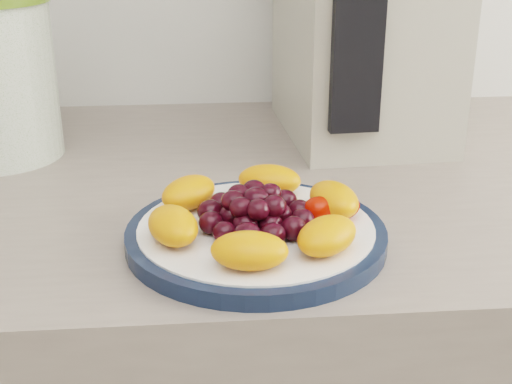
{
  "coord_description": "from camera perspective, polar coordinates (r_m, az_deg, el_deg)",
  "views": [
    {
      "loc": [
        -0.07,
        0.45,
        1.19
      ],
      "look_at": [
        -0.02,
        1.03,
        0.95
      ],
      "focal_mm": 50.0,
      "sensor_mm": 36.0,
      "label": 1
    }
  ],
  "objects": [
    {
      "name": "plate_rim",
      "position": [
        0.64,
        0.0,
        -3.53
      ],
      "size": [
        0.23,
        0.23,
        0.01
      ],
      "primitive_type": "cylinder",
      "color": "#131F36",
      "rests_on": "counter"
    },
    {
      "name": "plate_face",
      "position": [
        0.64,
        0.0,
        -3.45
      ],
      "size": [
        0.21,
        0.21,
        0.02
      ],
      "primitive_type": "cylinder",
      "color": "white",
      "rests_on": "counter"
    },
    {
      "name": "appliance_body",
      "position": [
        0.92,
        8.63,
        14.38
      ],
      "size": [
        0.2,
        0.27,
        0.32
      ],
      "primitive_type": "cube",
      "rotation": [
        0.0,
        0.0,
        0.06
      ],
      "color": "#ADA797",
      "rests_on": "counter"
    },
    {
      "name": "appliance_panel",
      "position": [
        0.78,
        8.2,
        13.31
      ],
      "size": [
        0.06,
        0.02,
        0.24
      ],
      "primitive_type": "cube",
      "rotation": [
        0.0,
        0.0,
        0.06
      ],
      "color": "black",
      "rests_on": "appliance_body"
    },
    {
      "name": "fruit_plate",
      "position": [
        0.63,
        0.28,
        -1.57
      ],
      "size": [
        0.2,
        0.2,
        0.04
      ],
      "color": "orange",
      "rests_on": "plate_face"
    }
  ]
}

